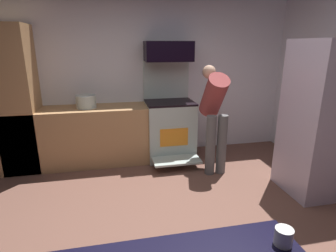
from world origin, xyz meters
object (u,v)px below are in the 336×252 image
oven_range (170,127)px  refrigerator (327,120)px  person_cook (214,111)px  mug_coffee (284,237)px  microwave (168,51)px  stock_pot (86,102)px

oven_range → refrigerator: size_ratio=0.83×
person_cook → mug_coffee: (-0.66, -2.63, 0.03)m
refrigerator → mug_coffee: 2.52m
mug_coffee → person_cook: bearing=75.9°
oven_range → microwave: size_ratio=2.12×
stock_pot → oven_range: bearing=-0.5°
person_cook → oven_range: bearing=130.5°
microwave → stock_pot: bearing=-176.5°
microwave → refrigerator: bearing=-43.4°
refrigerator → stock_pot: bearing=153.3°
oven_range → refrigerator: refrigerator is taller
microwave → mug_coffee: bearing=-92.3°
oven_range → microwave: 1.21m
oven_range → refrigerator: (1.65, -1.47, 0.43)m
oven_range → stock_pot: (-1.29, 0.01, 0.48)m
refrigerator → person_cook: 1.41m
oven_range → mug_coffee: (-0.14, -3.25, 0.43)m
refrigerator → person_cook: (-1.12, 0.85, -0.04)m
oven_range → person_cook: (0.52, -0.61, 0.40)m
oven_range → stock_pot: 1.38m
person_cook → mug_coffee: bearing=-104.1°
microwave → mug_coffee: 3.43m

